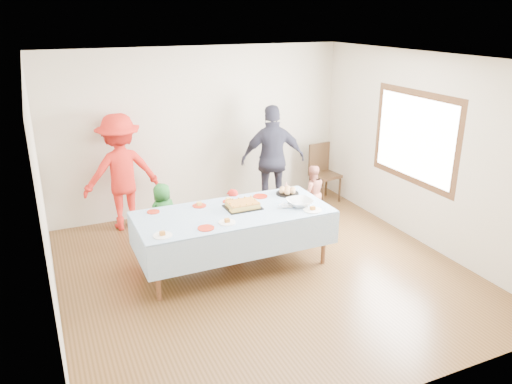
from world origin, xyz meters
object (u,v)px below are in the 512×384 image
party_table (233,215)px  birthday_cake (243,205)px  dining_chair (322,169)px  adult_left (121,172)px

party_table → birthday_cake: bearing=24.6°
dining_chair → birthday_cake: bearing=-150.9°
party_table → adult_left: (-1.08, 1.90, 0.17)m
birthday_cake → dining_chair: dining_chair is taller
birthday_cake → adult_left: adult_left is taller
dining_chair → adult_left: adult_left is taller
dining_chair → adult_left: 3.48m
birthday_cake → adult_left: size_ratio=0.25×
adult_left → dining_chair: bearing=172.7°
party_table → adult_left: 2.19m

